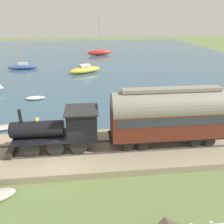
{
  "coord_description": "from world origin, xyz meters",
  "views": [
    {
      "loc": [
        -12.83,
        -1.9,
        9.54
      ],
      "look_at": [
        5.83,
        -3.86,
        1.24
      ],
      "focal_mm": 35.0,
      "sensor_mm": 36.0,
      "label": 1
    }
  ],
  "objects": [
    {
      "name": "ground_plane",
      "position": [
        0.0,
        0.0,
        0.0
      ],
      "size": [
        200.0,
        200.0,
        0.0
      ],
      "primitive_type": "plane",
      "color": "#607542"
    },
    {
      "name": "harbor_water",
      "position": [
        44.18,
        0.0,
        0.0
      ],
      "size": [
        80.0,
        80.0,
        0.01
      ],
      "color": "#38566B",
      "rests_on": "ground"
    },
    {
      "name": "rail_embankment",
      "position": [
        1.03,
        0.0,
        0.25
      ],
      "size": [
        5.69,
        56.0,
        0.62
      ],
      "color": "gray",
      "rests_on": "ground"
    },
    {
      "name": "steam_locomotive",
      "position": [
        1.03,
        0.1,
        2.37
      ],
      "size": [
        2.23,
        6.42,
        3.21
      ],
      "color": "black",
      "rests_on": "rail_embankment"
    },
    {
      "name": "passenger_coach",
      "position": [
        1.03,
        -7.52,
        3.03
      ],
      "size": [
        2.27,
        8.76,
        4.39
      ],
      "color": "black",
      "rests_on": "rail_embankment"
    },
    {
      "name": "sailboat_blue",
      "position": [
        30.75,
        10.85,
        0.5
      ],
      "size": [
        1.42,
        5.66,
        6.39
      ],
      "rotation": [
        0.0,
        0.0,
        0.02
      ],
      "color": "#335199",
      "rests_on": "harbor_water"
    },
    {
      "name": "sailboat_red",
      "position": [
        45.6,
        -4.75,
        0.77
      ],
      "size": [
        2.73,
        6.42,
        9.59
      ],
      "rotation": [
        0.0,
        0.0,
        0.21
      ],
      "color": "#B72D23",
      "rests_on": "harbor_water"
    },
    {
      "name": "sailboat_yellow",
      "position": [
        26.44,
        -1.14,
        0.64
      ],
      "size": [
        4.13,
        6.13,
        5.98
      ],
      "rotation": [
        0.0,
        0.0,
        0.45
      ],
      "color": "gold",
      "rests_on": "harbor_water"
    },
    {
      "name": "rowboat_far_out",
      "position": [
        5.77,
        6.25,
        0.16
      ],
      "size": [
        1.61,
        2.97,
        0.31
      ],
      "rotation": [
        0.0,
        0.0,
        0.22
      ],
      "color": "#B7B2A3",
      "rests_on": "harbor_water"
    },
    {
      "name": "rowboat_off_pier",
      "position": [
        13.49,
        4.92,
        0.19
      ],
      "size": [
        1.16,
        2.35,
        0.37
      ],
      "rotation": [
        0.0,
        0.0,
        0.05
      ],
      "color": "silver",
      "rests_on": "harbor_water"
    },
    {
      "name": "rowboat_mid_harbor",
      "position": [
        9.71,
        -9.29,
        0.26
      ],
      "size": [
        1.98,
        1.94,
        0.51
      ],
      "rotation": [
        0.0,
        0.0,
        0.81
      ],
      "color": "silver",
      "rests_on": "harbor_water"
    }
  ]
}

